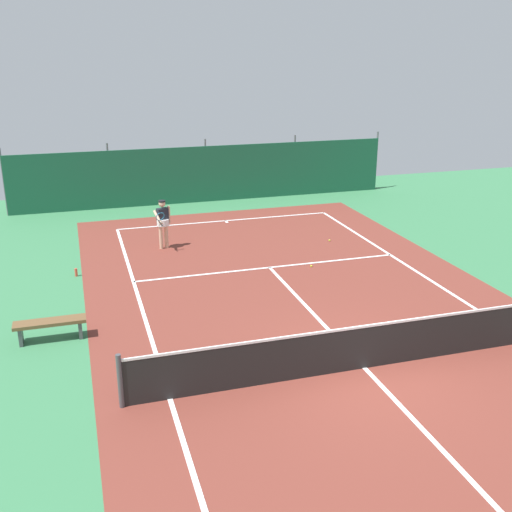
{
  "coord_description": "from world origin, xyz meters",
  "views": [
    {
      "loc": [
        -5.48,
        -10.18,
        6.41
      ],
      "look_at": [
        -0.84,
        5.09,
        0.9
      ],
      "focal_mm": 42.76,
      "sensor_mm": 36.0,
      "label": 1
    }
  ],
  "objects_px": {
    "courtside_bench": "(50,325)",
    "water_bottle": "(76,272)",
    "tennis_player": "(163,221)",
    "tennis_ball_midcourt": "(329,240)",
    "tennis_net": "(366,346)",
    "parked_car": "(155,176)",
    "tennis_ball_near_player": "(311,266)"
  },
  "relations": [
    {
      "from": "tennis_ball_midcourt",
      "to": "tennis_net",
      "type": "bearing_deg",
      "value": -108.68
    },
    {
      "from": "tennis_ball_midcourt",
      "to": "water_bottle",
      "type": "height_order",
      "value": "water_bottle"
    },
    {
      "from": "parked_car",
      "to": "water_bottle",
      "type": "xyz_separation_m",
      "value": [
        -3.74,
        -9.92,
        -0.72
      ]
    },
    {
      "from": "tennis_ball_near_player",
      "to": "tennis_ball_midcourt",
      "type": "relative_size",
      "value": 1.0
    },
    {
      "from": "tennis_player",
      "to": "parked_car",
      "type": "distance_m",
      "value": 8.11
    },
    {
      "from": "tennis_net",
      "to": "tennis_ball_near_player",
      "type": "distance_m",
      "value": 6.24
    },
    {
      "from": "tennis_player",
      "to": "courtside_bench",
      "type": "bearing_deg",
      "value": 42.43
    },
    {
      "from": "tennis_net",
      "to": "tennis_ball_midcourt",
      "type": "distance_m",
      "value": 8.82
    },
    {
      "from": "tennis_player",
      "to": "courtside_bench",
      "type": "height_order",
      "value": "tennis_player"
    },
    {
      "from": "tennis_player",
      "to": "tennis_ball_midcourt",
      "type": "relative_size",
      "value": 24.85
    },
    {
      "from": "tennis_net",
      "to": "tennis_player",
      "type": "bearing_deg",
      "value": 106.81
    },
    {
      "from": "tennis_ball_midcourt",
      "to": "parked_car",
      "type": "xyz_separation_m",
      "value": [
        -4.75,
        8.95,
        0.81
      ]
    },
    {
      "from": "tennis_ball_midcourt",
      "to": "parked_car",
      "type": "relative_size",
      "value": 0.02
    },
    {
      "from": "courtside_bench",
      "to": "water_bottle",
      "type": "distance_m",
      "value": 4.16
    },
    {
      "from": "tennis_ball_midcourt",
      "to": "water_bottle",
      "type": "distance_m",
      "value": 8.54
    },
    {
      "from": "tennis_net",
      "to": "tennis_ball_near_player",
      "type": "relative_size",
      "value": 153.33
    },
    {
      "from": "tennis_ball_near_player",
      "to": "courtside_bench",
      "type": "height_order",
      "value": "courtside_bench"
    },
    {
      "from": "parked_car",
      "to": "courtside_bench",
      "type": "bearing_deg",
      "value": -106.89
    },
    {
      "from": "tennis_net",
      "to": "tennis_ball_near_player",
      "type": "bearing_deg",
      "value": 78.46
    },
    {
      "from": "tennis_player",
      "to": "parked_car",
      "type": "relative_size",
      "value": 0.39
    },
    {
      "from": "tennis_player",
      "to": "water_bottle",
      "type": "bearing_deg",
      "value": 15.85
    },
    {
      "from": "tennis_net",
      "to": "parked_car",
      "type": "height_order",
      "value": "parked_car"
    },
    {
      "from": "tennis_net",
      "to": "courtside_bench",
      "type": "relative_size",
      "value": 6.33
    },
    {
      "from": "parked_car",
      "to": "courtside_bench",
      "type": "relative_size",
      "value": 2.63
    },
    {
      "from": "tennis_ball_midcourt",
      "to": "tennis_player",
      "type": "bearing_deg",
      "value": 170.98
    },
    {
      "from": "tennis_ball_near_player",
      "to": "courtside_bench",
      "type": "bearing_deg",
      "value": -159.53
    },
    {
      "from": "tennis_ball_midcourt",
      "to": "parked_car",
      "type": "bearing_deg",
      "value": 117.96
    },
    {
      "from": "tennis_ball_near_player",
      "to": "courtside_bench",
      "type": "distance_m",
      "value": 8.07
    },
    {
      "from": "tennis_ball_midcourt",
      "to": "water_bottle",
      "type": "xyz_separation_m",
      "value": [
        -8.49,
        -0.97,
        0.09
      ]
    },
    {
      "from": "parked_car",
      "to": "tennis_player",
      "type": "bearing_deg",
      "value": -95.62
    },
    {
      "from": "tennis_ball_midcourt",
      "to": "parked_car",
      "type": "distance_m",
      "value": 10.16
    },
    {
      "from": "tennis_net",
      "to": "water_bottle",
      "type": "distance_m",
      "value": 9.31
    }
  ]
}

